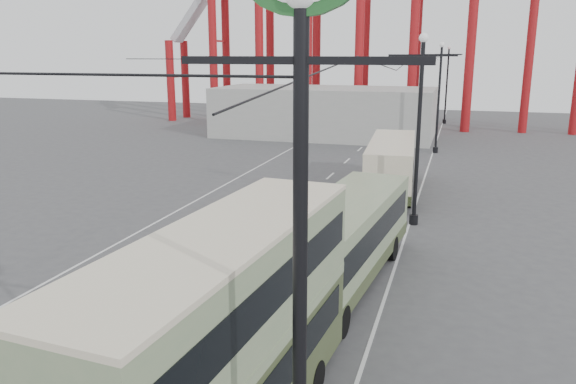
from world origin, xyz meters
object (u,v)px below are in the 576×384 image
(single_decker_green, at_px, (343,240))
(pedestrian, at_px, (203,294))
(lamp_post_near, at_px, (301,97))
(double_decker_bus, at_px, (226,333))
(single_decker_cream, at_px, (391,164))

(single_decker_green, bearing_deg, pedestrian, -126.13)
(lamp_post_near, distance_m, double_decker_bus, 6.26)
(double_decker_bus, bearing_deg, single_decker_green, 91.35)
(double_decker_bus, xyz_separation_m, single_decker_cream, (0.42, 24.54, -0.99))
(single_decker_cream, bearing_deg, lamp_post_near, -90.29)
(lamp_post_near, xyz_separation_m, single_decker_cream, (-1.96, 27.39, -6.04))
(lamp_post_near, distance_m, single_decker_green, 13.93)
(single_decker_cream, bearing_deg, single_decker_green, -94.10)
(single_decker_green, distance_m, pedestrian, 5.60)
(double_decker_bus, distance_m, single_decker_cream, 24.56)
(double_decker_bus, bearing_deg, lamp_post_near, -45.75)
(single_decker_cream, xyz_separation_m, pedestrian, (-3.60, -19.14, -0.90))
(lamp_post_near, relative_size, single_decker_cream, 1.02)
(lamp_post_near, height_order, double_decker_bus, lamp_post_near)
(lamp_post_near, xyz_separation_m, double_decker_bus, (-2.38, 2.85, -5.04))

